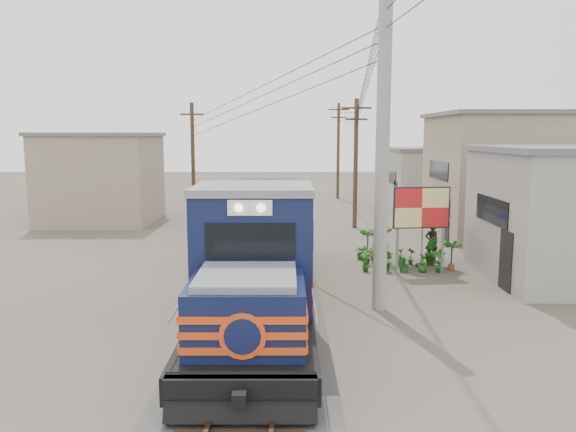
{
  "coord_description": "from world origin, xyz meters",
  "views": [
    {
      "loc": [
        0.81,
        -16.51,
        5.13
      ],
      "look_at": [
        0.82,
        3.45,
        2.2
      ],
      "focal_mm": 35.0,
      "sensor_mm": 36.0,
      "label": 1
    }
  ],
  "objects_px": {
    "locomotive": "(261,249)",
    "vendor": "(432,242)",
    "billboard": "(421,210)",
    "market_umbrella": "(423,211)"
  },
  "relations": [
    {
      "from": "locomotive",
      "to": "market_umbrella",
      "type": "relative_size",
      "value": 6.18
    },
    {
      "from": "locomotive",
      "to": "market_umbrella",
      "type": "height_order",
      "value": "locomotive"
    },
    {
      "from": "locomotive",
      "to": "vendor",
      "type": "distance_m",
      "value": 8.91
    },
    {
      "from": "locomotive",
      "to": "billboard",
      "type": "relative_size",
      "value": 4.73
    },
    {
      "from": "locomotive",
      "to": "vendor",
      "type": "xyz_separation_m",
      "value": [
        6.68,
        5.83,
        -0.9
      ]
    },
    {
      "from": "billboard",
      "to": "locomotive",
      "type": "bearing_deg",
      "value": -153.33
    },
    {
      "from": "locomotive",
      "to": "market_umbrella",
      "type": "distance_m",
      "value": 7.68
    },
    {
      "from": "locomotive",
      "to": "billboard",
      "type": "height_order",
      "value": "locomotive"
    },
    {
      "from": "locomotive",
      "to": "market_umbrella",
      "type": "xyz_separation_m",
      "value": [
        6.02,
        4.74,
        0.51
      ]
    },
    {
      "from": "billboard",
      "to": "market_umbrella",
      "type": "distance_m",
      "value": 1.2
    }
  ]
}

